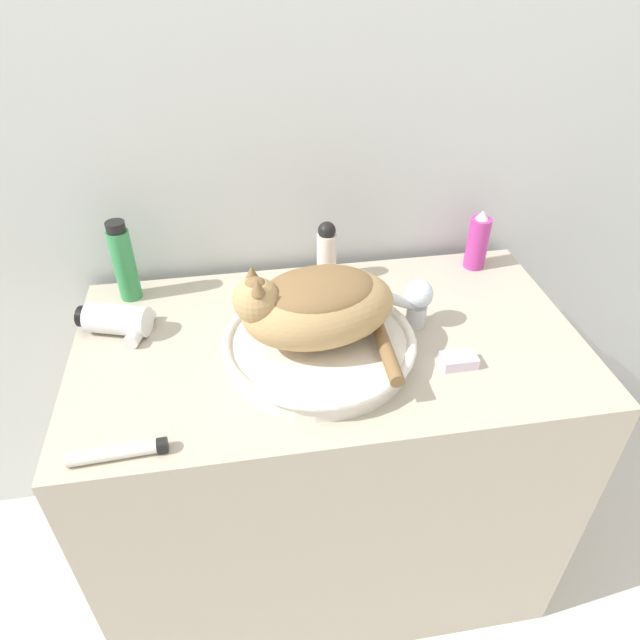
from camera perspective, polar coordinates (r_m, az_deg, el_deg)
The scene contains 11 objects.
wall_back at distance 1.36m, azimuth -1.75°, elevation 20.92°, with size 8.00×0.05×2.40m.
vanity_counter at distance 1.52m, azimuth 0.74°, elevation -13.82°, with size 1.09×0.60×0.80m.
sink_basin at distance 1.17m, azimuth -0.10°, elevation -2.51°, with size 0.40×0.40×0.05m.
cat at distance 1.10m, azimuth -0.46°, elevation 1.59°, with size 0.33×0.29×0.17m.
faucet at distance 1.24m, azimuth 9.31°, elevation 1.99°, with size 0.16×0.08×0.14m.
deodorant_stick at distance 1.38m, azimuth 0.67°, elevation 6.84°, with size 0.05×0.05×0.16m.
spray_bottle_trigger at distance 1.49m, azimuth 15.48°, elevation 7.57°, with size 0.05×0.05×0.16m.
shampoo_bottle_tall at distance 1.38m, azimuth -19.02°, elevation 5.50°, with size 0.05×0.05×0.20m.
cream_tube at distance 1.05m, azimuth -19.45°, elevation -12.35°, with size 0.17×0.03×0.03m.
hair_dryer at distance 1.31m, azimuth -19.45°, elevation -0.05°, with size 0.17×0.12×0.07m.
soap_bar at distance 1.19m, azimuth 13.70°, elevation -3.95°, with size 0.07×0.04×0.02m.
Camera 1 is at (-0.17, -0.64, 1.58)m, focal length 32.00 mm.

